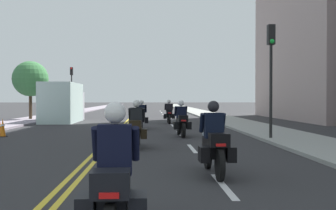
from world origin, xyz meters
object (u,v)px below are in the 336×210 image
(motorcycle_5, at_px, (169,114))
(motorcycle_0, at_px, (115,186))
(motorcycle_1, at_px, (214,145))
(motorcycle_2, at_px, (136,129))
(motorcycle_3, at_px, (181,122))
(traffic_light_far, at_px, (72,82))
(motorcycle_4, at_px, (141,117))
(parked_truck, at_px, (63,104))
(traffic_cone_0, at_px, (0,128))
(street_tree_0, at_px, (30,79))
(traffic_cone_1, at_px, (3,128))
(traffic_light_near, at_px, (271,61))

(motorcycle_5, bearing_deg, motorcycle_0, -94.62)
(motorcycle_1, xyz_separation_m, motorcycle_2, (-1.88, 5.24, -0.02))
(motorcycle_3, relative_size, traffic_light_far, 0.47)
(motorcycle_1, distance_m, motorcycle_4, 14.13)
(motorcycle_5, relative_size, parked_truck, 0.32)
(traffic_cone_0, xyz_separation_m, street_tree_0, (-2.22, 12.81, 2.89))
(motorcycle_0, relative_size, motorcycle_2, 1.00)
(motorcycle_3, xyz_separation_m, traffic_light_far, (-9.48, 24.77, 2.75))
(motorcycle_4, height_order, parked_truck, parked_truck)
(motorcycle_5, relative_size, traffic_cone_1, 2.58)
(motorcycle_3, height_order, parked_truck, parked_truck)
(motorcycle_0, bearing_deg, motorcycle_3, 81.62)
(motorcycle_0, bearing_deg, traffic_cone_1, 113.22)
(motorcycle_2, xyz_separation_m, traffic_light_near, (5.33, 2.15, 2.54))
(motorcycle_2, relative_size, street_tree_0, 0.47)
(motorcycle_1, xyz_separation_m, traffic_cone_1, (-7.92, 9.57, -0.27))
(motorcycle_3, distance_m, traffic_cone_0, 8.52)
(motorcycle_2, bearing_deg, motorcycle_4, 91.99)
(street_tree_0, bearing_deg, traffic_cone_1, -78.89)
(motorcycle_0, height_order, parked_truck, parked_truck)
(traffic_cone_1, bearing_deg, motorcycle_5, 50.62)
(traffic_cone_1, bearing_deg, traffic_cone_0, 115.22)
(motorcycle_0, relative_size, parked_truck, 0.33)
(motorcycle_0, height_order, traffic_cone_0, motorcycle_0)
(motorcycle_4, height_order, traffic_light_near, traffic_light_near)
(motorcycle_5, distance_m, traffic_light_near, 12.49)
(traffic_cone_1, bearing_deg, motorcycle_4, 36.25)
(motorcycle_3, height_order, traffic_cone_0, motorcycle_3)
(traffic_cone_0, bearing_deg, parked_truck, 86.07)
(motorcycle_4, height_order, street_tree_0, street_tree_0)
(motorcycle_2, height_order, traffic_cone_1, motorcycle_2)
(motorcycle_4, bearing_deg, traffic_light_near, -51.19)
(motorcycle_3, bearing_deg, motorcycle_2, -116.96)
(motorcycle_1, xyz_separation_m, motorcycle_5, (-0.11, 19.08, -0.03))
(motorcycle_0, xyz_separation_m, motorcycle_1, (1.83, 4.17, 0.01))
(motorcycle_4, xyz_separation_m, parked_truck, (-5.81, 7.33, 0.61))
(motorcycle_5, bearing_deg, traffic_cone_0, -134.89)
(motorcycle_2, bearing_deg, traffic_cone_1, 146.40)
(motorcycle_1, bearing_deg, traffic_cone_0, 127.05)
(street_tree_0, bearing_deg, parked_truck, -35.51)
(motorcycle_3, bearing_deg, traffic_light_far, 108.31)
(traffic_cone_1, height_order, parked_truck, parked_truck)
(traffic_cone_1, bearing_deg, motorcycle_0, -66.08)
(traffic_cone_1, distance_m, parked_truck, 11.80)
(traffic_light_near, bearing_deg, traffic_cone_1, 169.17)
(parked_truck, bearing_deg, traffic_light_far, 97.99)
(traffic_cone_0, relative_size, street_tree_0, 0.14)
(motorcycle_2, xyz_separation_m, motorcycle_3, (1.87, 4.15, -0.01))
(motorcycle_2, bearing_deg, motorcycle_0, -87.70)
(traffic_light_near, bearing_deg, traffic_light_far, 115.80)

